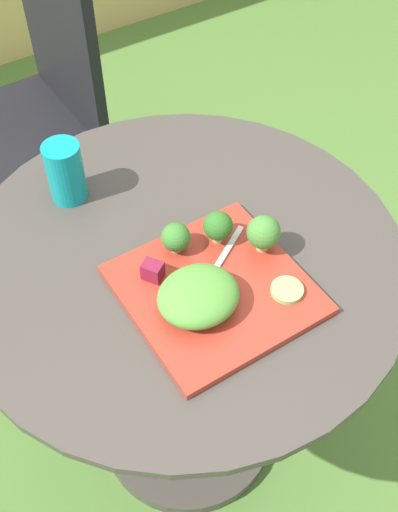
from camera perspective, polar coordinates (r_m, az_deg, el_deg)
ground_plane at (r=1.73m, az=-1.02°, el=-15.65°), size 12.00×12.00×0.00m
patio_table at (r=1.35m, az=-1.27°, el=-7.91°), size 0.80×0.80×0.73m
patio_chair at (r=1.86m, az=-14.85°, el=13.75°), size 0.45×0.45×0.90m
salad_plate at (r=1.05m, az=1.62°, el=-2.98°), size 0.29×0.29×0.01m
drinking_glass at (r=1.20m, az=-12.07°, el=7.28°), size 0.07×0.07×0.12m
fork at (r=1.07m, az=1.89°, el=-0.59°), size 0.14×0.09×0.00m
lettuce_mound at (r=0.99m, az=-0.06°, el=-3.66°), size 0.14×0.12×0.06m
broccoli_floret_0 at (r=1.07m, az=5.92°, el=2.15°), size 0.06×0.06×0.07m
broccoli_floret_1 at (r=1.07m, az=-2.08°, el=1.66°), size 0.05×0.05×0.06m
broccoli_floret_2 at (r=1.08m, az=1.75°, el=2.75°), size 0.05×0.05×0.06m
cucumber_slice_0 at (r=1.04m, az=8.04°, el=-3.10°), size 0.05×0.05×0.01m
beet_chunk_0 at (r=1.04m, az=-4.25°, el=-1.35°), size 0.04×0.04×0.03m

